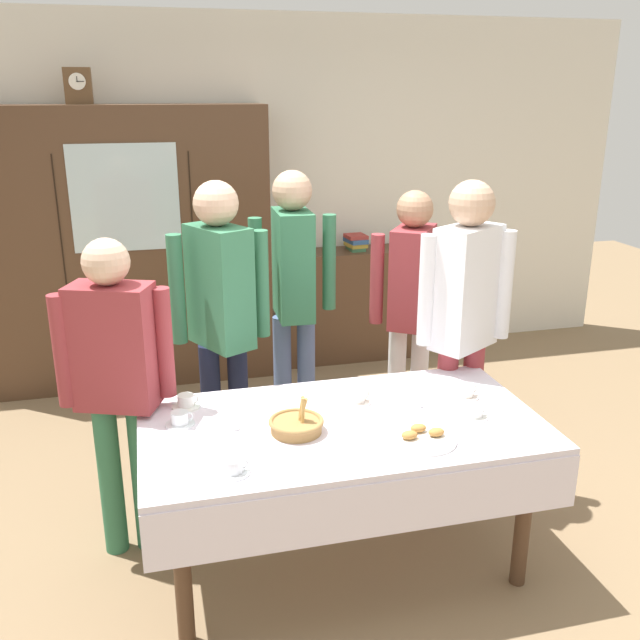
{
  "coord_description": "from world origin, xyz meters",
  "views": [
    {
      "loc": [
        -0.79,
        -2.9,
        2.15
      ],
      "look_at": [
        0.0,
        0.2,
        1.09
      ],
      "focal_mm": 39.32,
      "sensor_mm": 36.0,
      "label": 1
    }
  ],
  "objects_px": {
    "mantel_clock": "(78,86)",
    "spoon_far_right": "(416,407)",
    "bookshelf_low": "(355,304)",
    "pastry_plate": "(423,437)",
    "tea_cup_front_edge": "(233,467)",
    "dining_table": "(344,446)",
    "person_beside_shelf": "(293,284)",
    "tea_cup_mid_left": "(474,412)",
    "bread_basket": "(296,425)",
    "person_behind_table_left": "(411,296)",
    "book_stack": "(356,242)",
    "tea_cup_far_right": "(357,397)",
    "person_by_cabinet": "(465,309)",
    "spoon_center": "(231,430)",
    "wall_cabinet": "(130,249)",
    "tea_cup_mid_right": "(186,402)",
    "tea_cup_center": "(466,392)",
    "person_near_right_end": "(221,308)",
    "tea_cup_back_edge": "(180,419)",
    "person_behind_table_right": "(116,371)"
  },
  "relations": [
    {
      "from": "mantel_clock",
      "to": "spoon_far_right",
      "type": "height_order",
      "value": "mantel_clock"
    },
    {
      "from": "bookshelf_low",
      "to": "pastry_plate",
      "type": "distance_m",
      "value": 2.92
    },
    {
      "from": "bookshelf_low",
      "to": "tea_cup_front_edge",
      "type": "height_order",
      "value": "bookshelf_low"
    },
    {
      "from": "dining_table",
      "to": "person_beside_shelf",
      "type": "relative_size",
      "value": 1.03
    },
    {
      "from": "tea_cup_mid_left",
      "to": "person_beside_shelf",
      "type": "bearing_deg",
      "value": 112.32
    },
    {
      "from": "bread_basket",
      "to": "person_behind_table_left",
      "type": "xyz_separation_m",
      "value": [
        0.95,
        1.11,
        0.19
      ]
    },
    {
      "from": "book_stack",
      "to": "tea_cup_far_right",
      "type": "distance_m",
      "value": 2.54
    },
    {
      "from": "spoon_far_right",
      "to": "person_by_cabinet",
      "type": "distance_m",
      "value": 0.68
    },
    {
      "from": "dining_table",
      "to": "spoon_center",
      "type": "bearing_deg",
      "value": 171.62
    },
    {
      "from": "wall_cabinet",
      "to": "mantel_clock",
      "type": "bearing_deg",
      "value": -179.85
    },
    {
      "from": "wall_cabinet",
      "to": "tea_cup_mid_left",
      "type": "relative_size",
      "value": 15.76
    },
    {
      "from": "book_stack",
      "to": "tea_cup_mid_right",
      "type": "height_order",
      "value": "book_stack"
    },
    {
      "from": "tea_cup_far_right",
      "to": "tea_cup_center",
      "type": "bearing_deg",
      "value": -7.62
    },
    {
      "from": "book_stack",
      "to": "person_near_right_end",
      "type": "height_order",
      "value": "person_near_right_end"
    },
    {
      "from": "tea_cup_mid_right",
      "to": "spoon_center",
      "type": "xyz_separation_m",
      "value": [
        0.17,
        -0.29,
        -0.02
      ]
    },
    {
      "from": "dining_table",
      "to": "person_by_cabinet",
      "type": "distance_m",
      "value": 1.04
    },
    {
      "from": "mantel_clock",
      "to": "person_near_right_end",
      "type": "height_order",
      "value": "mantel_clock"
    },
    {
      "from": "wall_cabinet",
      "to": "person_by_cabinet",
      "type": "bearing_deg",
      "value": -50.59
    },
    {
      "from": "spoon_center",
      "to": "person_behind_table_left",
      "type": "bearing_deg",
      "value": 40.1
    },
    {
      "from": "wall_cabinet",
      "to": "spoon_center",
      "type": "xyz_separation_m",
      "value": [
        0.41,
        -2.52,
        -0.28
      ]
    },
    {
      "from": "dining_table",
      "to": "person_beside_shelf",
      "type": "distance_m",
      "value": 1.32
    },
    {
      "from": "tea_cup_back_edge",
      "to": "person_near_right_end",
      "type": "relative_size",
      "value": 0.08
    },
    {
      "from": "book_stack",
      "to": "bookshelf_low",
      "type": "bearing_deg",
      "value": -75.96
    },
    {
      "from": "wall_cabinet",
      "to": "pastry_plate",
      "type": "xyz_separation_m",
      "value": [
        1.18,
        -2.8,
        -0.27
      ]
    },
    {
      "from": "mantel_clock",
      "to": "bread_basket",
      "type": "height_order",
      "value": "mantel_clock"
    },
    {
      "from": "bread_basket",
      "to": "person_by_cabinet",
      "type": "distance_m",
      "value": 1.18
    },
    {
      "from": "person_behind_table_right",
      "to": "spoon_center",
      "type": "bearing_deg",
      "value": -35.41
    },
    {
      "from": "tea_cup_center",
      "to": "spoon_center",
      "type": "bearing_deg",
      "value": -176.48
    },
    {
      "from": "spoon_center",
      "to": "person_beside_shelf",
      "type": "xyz_separation_m",
      "value": [
        0.53,
        1.19,
        0.31
      ]
    },
    {
      "from": "person_behind_table_left",
      "to": "spoon_center",
      "type": "bearing_deg",
      "value": -139.9
    },
    {
      "from": "tea_cup_mid_left",
      "to": "person_by_cabinet",
      "type": "bearing_deg",
      "value": 70.26
    },
    {
      "from": "pastry_plate",
      "to": "tea_cup_far_right",
      "type": "bearing_deg",
      "value": 110.56
    },
    {
      "from": "mantel_clock",
      "to": "bread_basket",
      "type": "relative_size",
      "value": 1.0
    },
    {
      "from": "tea_cup_back_edge",
      "to": "person_near_right_end",
      "type": "height_order",
      "value": "person_near_right_end"
    },
    {
      "from": "wall_cabinet",
      "to": "tea_cup_front_edge",
      "type": "height_order",
      "value": "wall_cabinet"
    },
    {
      "from": "dining_table",
      "to": "wall_cabinet",
      "type": "xyz_separation_m",
      "value": [
        -0.9,
        2.59,
        0.38
      ]
    },
    {
      "from": "person_beside_shelf",
      "to": "person_behind_table_right",
      "type": "relative_size",
      "value": 1.11
    },
    {
      "from": "spoon_far_right",
      "to": "person_behind_table_left",
      "type": "relative_size",
      "value": 0.07
    },
    {
      "from": "bookshelf_low",
      "to": "person_behind_table_right",
      "type": "bearing_deg",
      "value": -129.11
    },
    {
      "from": "person_by_cabinet",
      "to": "spoon_center",
      "type": "bearing_deg",
      "value": -160.85
    },
    {
      "from": "dining_table",
      "to": "bread_basket",
      "type": "relative_size",
      "value": 7.38
    },
    {
      "from": "tea_cup_mid_right",
      "to": "bookshelf_low",
      "type": "bearing_deg",
      "value": 56.37
    },
    {
      "from": "tea_cup_mid_right",
      "to": "person_behind_table_left",
      "type": "relative_size",
      "value": 0.08
    },
    {
      "from": "tea_cup_far_right",
      "to": "bread_basket",
      "type": "xyz_separation_m",
      "value": [
        -0.34,
        -0.22,
        0.01
      ]
    },
    {
      "from": "wall_cabinet",
      "to": "tea_cup_far_right",
      "type": "distance_m",
      "value": 2.6
    },
    {
      "from": "tea_cup_mid_left",
      "to": "tea_cup_far_right",
      "type": "distance_m",
      "value": 0.54
    },
    {
      "from": "pastry_plate",
      "to": "person_beside_shelf",
      "type": "distance_m",
      "value": 1.52
    },
    {
      "from": "book_stack",
      "to": "person_near_right_end",
      "type": "bearing_deg",
      "value": -125.97
    },
    {
      "from": "bread_basket",
      "to": "tea_cup_far_right",
      "type": "bearing_deg",
      "value": 32.55
    },
    {
      "from": "bookshelf_low",
      "to": "person_behind_table_right",
      "type": "distance_m",
      "value": 2.92
    }
  ]
}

